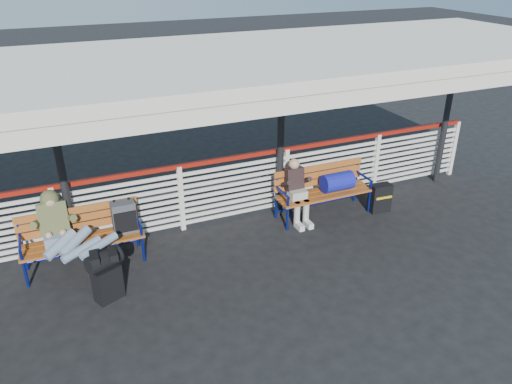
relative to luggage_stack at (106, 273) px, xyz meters
name	(u,v)px	position (x,y,z in m)	size (l,w,h in m)	color
ground	(220,290)	(1.49, -0.44, -0.42)	(60.00, 60.00, 0.00)	black
fence	(181,196)	(1.49, 1.46, 0.24)	(12.08, 0.08, 1.24)	silver
canopy	(190,66)	(1.49, 0.42, 2.62)	(12.60, 3.60, 3.16)	silver
luggage_stack	(106,273)	(0.00, 0.00, 0.00)	(0.53, 0.43, 0.78)	black
bench_left	(97,227)	(0.04, 1.03, 0.19)	(1.80, 0.56, 0.97)	#B16522
bench_right	(330,184)	(4.13, 0.97, 0.17)	(1.80, 0.56, 0.92)	#B16522
traveler_man	(72,238)	(-0.35, 0.69, 0.26)	(0.93, 1.64, 0.77)	#7B94A6
companion_person	(297,191)	(3.46, 0.96, 0.17)	(0.32, 0.66, 1.15)	#B2B0A1
suitcase_side	(380,198)	(5.06, 0.67, -0.15)	(0.40, 0.26, 0.54)	black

